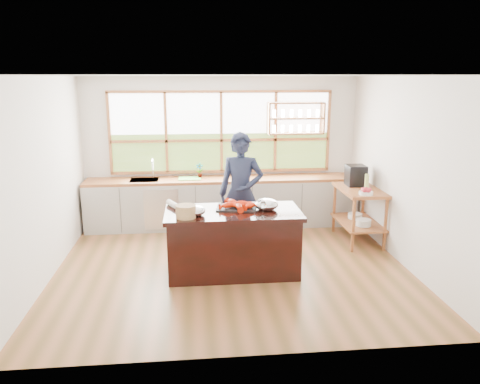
{
  "coord_description": "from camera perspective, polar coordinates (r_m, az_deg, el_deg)",
  "views": [
    {
      "loc": [
        -0.52,
        -6.32,
        2.68
      ],
      "look_at": [
        0.13,
        0.15,
        1.08
      ],
      "focal_mm": 35.0,
      "sensor_mm": 36.0,
      "label": 1
    }
  ],
  "objects": [
    {
      "name": "espresso_machine",
      "position": [
        8.09,
        13.93,
        1.98
      ],
      "size": [
        0.31,
        0.33,
        0.34
      ],
      "primitive_type": "cube",
      "rotation": [
        0.0,
        0.0,
        -0.03
      ],
      "color": "black",
      "rests_on": "right_shelf_unit"
    },
    {
      "name": "mixing_bowl_right",
      "position": [
        6.46,
        3.22,
        -1.53
      ],
      "size": [
        0.33,
        0.33,
        0.16
      ],
      "primitive_type": "ellipsoid",
      "color": "silver",
      "rests_on": "island"
    },
    {
      "name": "wine_bottle",
      "position": [
        7.77,
        15.19,
        1.14
      ],
      "size": [
        0.07,
        0.07,
        0.27
      ],
      "primitive_type": "cylinder",
      "rotation": [
        0.0,
        0.0,
        -0.1
      ],
      "color": "#A8C060",
      "rests_on": "right_shelf_unit"
    },
    {
      "name": "wine_glass",
      "position": [
        6.08,
        2.84,
        -1.62
      ],
      "size": [
        0.08,
        0.08,
        0.22
      ],
      "color": "white",
      "rests_on": "island"
    },
    {
      "name": "ground_plane",
      "position": [
        6.88,
        -0.99,
        -9.07
      ],
      "size": [
        5.0,
        5.0,
        0.0
      ],
      "primitive_type": "plane",
      "color": "#995C35"
    },
    {
      "name": "fruit_bowl",
      "position": [
        7.52,
        15.12,
        0.03
      ],
      "size": [
        0.22,
        0.22,
        0.11
      ],
      "color": "white",
      "rests_on": "right_shelf_unit"
    },
    {
      "name": "room_shell",
      "position": [
        6.91,
        -1.21,
        6.13
      ],
      "size": [
        5.02,
        4.52,
        2.71
      ],
      "color": "silver",
      "rests_on": "ground_plane"
    },
    {
      "name": "slate_board",
      "position": [
        6.52,
        -0.42,
        -1.92
      ],
      "size": [
        0.6,
        0.48,
        0.02
      ],
      "primitive_type": "cube",
      "rotation": [
        0.0,
        0.0,
        -0.15
      ],
      "color": "black",
      "rests_on": "island"
    },
    {
      "name": "cutting_board",
      "position": [
        8.45,
        -6.15,
        1.66
      ],
      "size": [
        0.4,
        0.31,
        0.01
      ],
      "primitive_type": "cube",
      "rotation": [
        0.0,
        0.0,
        -0.01
      ],
      "color": "#67CF4E",
      "rests_on": "back_counter"
    },
    {
      "name": "back_counter",
      "position": [
        8.57,
        -2.22,
        -1.22
      ],
      "size": [
        4.9,
        0.63,
        0.9
      ],
      "color": "#ACAAA3",
      "rests_on": "ground_plane"
    },
    {
      "name": "cook",
      "position": [
        7.18,
        0.13,
        -0.19
      ],
      "size": [
        0.78,
        0.61,
        1.88
      ],
      "primitive_type": "imported",
      "rotation": [
        0.0,
        0.0,
        -0.25
      ],
      "color": "#1B2037",
      "rests_on": "ground_plane"
    },
    {
      "name": "potted_plant",
      "position": [
        8.48,
        -4.96,
        2.62
      ],
      "size": [
        0.16,
        0.12,
        0.27
      ],
      "primitive_type": "imported",
      "rotation": [
        0.0,
        0.0,
        -0.19
      ],
      "color": "slate",
      "rests_on": "back_counter"
    },
    {
      "name": "island",
      "position": [
        6.53,
        -0.86,
        -6.08
      ],
      "size": [
        1.85,
        0.9,
        0.9
      ],
      "color": "black",
      "rests_on": "ground_plane"
    },
    {
      "name": "parchment_roll",
      "position": [
        6.64,
        -8.2,
        -1.49
      ],
      "size": [
        0.2,
        0.31,
        0.08
      ],
      "primitive_type": "cylinder",
      "rotation": [
        1.57,
        0.0,
        0.44
      ],
      "color": "white",
      "rests_on": "island"
    },
    {
      "name": "right_shelf_unit",
      "position": [
        7.97,
        14.32,
        -1.68
      ],
      "size": [
        0.62,
        1.1,
        0.9
      ],
      "color": "#9D5D28",
      "rests_on": "ground_plane"
    },
    {
      "name": "lobster_pile",
      "position": [
        6.48,
        -0.2,
        -1.57
      ],
      "size": [
        0.52,
        0.48,
        0.08
      ],
      "color": "red",
      "rests_on": "slate_board"
    },
    {
      "name": "mixing_bowl_left",
      "position": [
        6.21,
        -5.59,
        -2.29
      ],
      "size": [
        0.3,
        0.3,
        0.14
      ],
      "primitive_type": "ellipsoid",
      "color": "silver",
      "rests_on": "island"
    },
    {
      "name": "wicker_basket",
      "position": [
        6.11,
        -6.62,
        -2.38
      ],
      "size": [
        0.26,
        0.26,
        0.17
      ],
      "primitive_type": "cylinder",
      "color": "tan",
      "rests_on": "island"
    }
  ]
}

